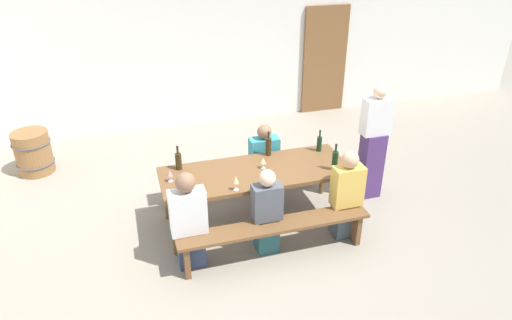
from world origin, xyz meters
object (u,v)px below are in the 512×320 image
Objects in this scene: wine_bottle_1 at (268,146)px; wine_glass_0 at (236,180)px; seated_guest_near_0 at (189,222)px; bench_near at (275,230)px; wooden_door at (325,60)px; seated_guest_far_0 at (264,163)px; tasting_table at (256,175)px; seated_guest_near_1 at (267,213)px; wine_bottle_2 at (319,143)px; wine_barrel at (33,152)px; wine_bottle_3 at (335,160)px; seated_guest_near_2 at (346,197)px; wine_glass_1 at (170,174)px; wine_glass_2 at (263,161)px; bench_far at (241,170)px; standing_host at (373,145)px; wine_bottle_0 at (178,161)px.

wine_bottle_1 is 0.97m from wine_glass_0.
bench_near is at bearing -98.93° from seated_guest_near_0.
wooden_door reaches higher than seated_guest_far_0.
tasting_table is 2.19× the size of seated_guest_near_1.
wine_bottle_2 is 4.40m from wine_barrel.
seated_guest_far_0 is 1.61× the size of wine_barrel.
wine_bottle_3 reaches higher than wine_glass_0.
seated_guest_near_2 is at bearing -54.74° from wine_bottle_1.
wooden_door is 4.74m from seated_guest_near_1.
wine_glass_2 is (1.16, -0.00, -0.01)m from wine_glass_1.
bench_far is 1.95× the size of seated_guest_near_2.
wine_bottle_2 is 0.76m from standing_host.
tasting_table is 0.69m from seated_guest_far_0.
wine_bottle_3 is (0.94, -0.26, 0.20)m from tasting_table.
seated_guest_far_0 is (-0.67, 1.20, -0.05)m from seated_guest_near_2.
seated_guest_near_1 is (1.01, -0.64, -0.34)m from wine_glass_1.
seated_guest_near_1 is at bearing -46.87° from wine_bottle_0.
wooden_door reaches higher than seated_guest_near_0.
seated_guest_near_1 reaches higher than wine_barrel.
seated_guest_near_0 is 0.91m from seated_guest_near_1.
wine_bottle_0 is 0.27× the size of seated_guest_near_0.
wine_glass_1 is at bearing 57.57° from seated_guest_near_1.
seated_guest_far_0 is at bearing 22.33° from wine_glass_1.
wine_bottle_3 is 0.53× the size of wine_barrel.
seated_guest_near_1 is at bearing -161.07° from wine_bottle_3.
seated_guest_near_2 reaches higher than wine_bottle_0.
seated_guest_far_0 is (0.19, 0.56, -0.34)m from wine_glass_2.
bench_near is 2.09× the size of seated_guest_far_0.
wine_barrel is (-2.86, 2.86, -0.18)m from seated_guest_near_1.
wine_glass_2 is 0.14× the size of seated_guest_far_0.
wooden_door is 3.57m from seated_guest_far_0.
wine_glass_1 reaches higher than wine_barrel.
bench_far is at bearing 98.26° from wine_glass_2.
seated_guest_near_0 is at bearing 90.00° from seated_guest_near_1.
wine_glass_0 is 0.17× the size of seated_guest_near_1.
seated_guest_near_1 is at bearing -139.23° from wine_bottle_2.
wine_bottle_3 is at bearing -15.23° from tasting_table.
seated_guest_near_0 is at bearing -142.01° from wine_bottle_1.
seated_guest_near_2 is at bearing -90.00° from seated_guest_near_1.
standing_host is at bearing -66.91° from seated_guest_near_1.
wine_glass_2 is (-0.87, -0.25, -0.01)m from wine_bottle_2.
wooden_door is 4.69m from wine_glass_0.
wine_glass_0 is at bearing -33.87° from seated_guest_far_0.
tasting_table is 3.52× the size of wine_barrel.
wine_bottle_2 is 2.05m from wine_glass_1.
wine_bottle_2 is at bearing -6.69° from wine_bottle_1.
wine_bottle_3 reaches higher than wine_glass_2.
seated_guest_far_0 is at bearing -26.72° from bench_far.
tasting_table is 2.04× the size of seated_guest_near_2.
bench_far is at bearing -132.74° from wooden_door.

